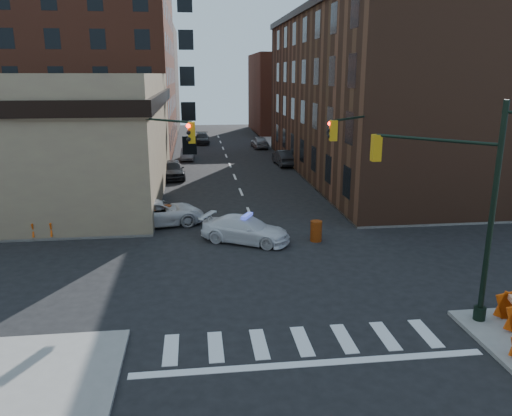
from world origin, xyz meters
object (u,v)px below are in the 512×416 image
object	(u,v)px
barrel_road	(316,231)
barricade_nw_a	(146,218)
pedestrian_a	(145,217)
parked_car_enear	(285,157)
parked_car_wnear	(173,169)
pedestrian_b	(59,220)
barrel_bank	(167,214)
parked_car_wfar	(188,154)
police_car	(246,229)
pickup	(159,213)

from	to	relation	value
barrel_road	barricade_nw_a	xyz separation A→B (m)	(-9.53, 3.59, 0.04)
pedestrian_a	parked_car_enear	bearing A→B (deg)	87.56
parked_car_wnear	pedestrian_b	world-z (taller)	pedestrian_b
barrel_road	barrel_bank	size ratio (longest dim) A/B	1.06
parked_car_wnear	pedestrian_b	bearing A→B (deg)	-116.31
parked_car_wfar	pedestrian_b	bearing A→B (deg)	-102.31
police_car	barrel_road	distance (m)	3.91
pickup	parked_car_wfar	distance (m)	24.29
police_car	barricade_nw_a	bearing A→B (deg)	87.33
parked_car_wnear	parked_car_wfar	world-z (taller)	parked_car_wnear
parked_car_wfar	barricade_nw_a	world-z (taller)	parked_car_wfar
parked_car_enear	barricade_nw_a	xyz separation A→B (m)	(-12.00, -20.05, -0.18)
parked_car_wnear	barrel_road	xyz separation A→B (m)	(8.53, -18.41, -0.23)
pedestrian_b	barrel_road	world-z (taller)	pedestrian_b
police_car	pedestrian_a	distance (m)	6.10
parked_car_enear	barrel_bank	xyz separation A→B (m)	(-10.83, -18.99, -0.25)
parked_car_enear	barrel_road	distance (m)	23.77
parked_car_wnear	barrel_bank	distance (m)	13.77
parked_car_enear	barrel_road	xyz separation A→B (m)	(-2.47, -23.64, -0.22)
police_car	pickup	distance (m)	6.26
police_car	pedestrian_a	size ratio (longest dim) A/B	3.03
police_car	barricade_nw_a	world-z (taller)	police_car
parked_car_wfar	barricade_nw_a	bearing A→B (deg)	-92.61
parked_car_enear	barrel_bank	bearing A→B (deg)	57.30
parked_car_wnear	pedestrian_b	xyz separation A→B (m)	(-5.68, -16.11, 0.27)
barrel_road	pedestrian_b	bearing A→B (deg)	170.79
pickup	barrel_bank	distance (m)	0.71
police_car	pedestrian_b	world-z (taller)	pedestrian_b
parked_car_wfar	parked_car_enear	size ratio (longest dim) A/B	0.81
parked_car_enear	barrel_bank	size ratio (longest dim) A/B	4.45
barrel_road	barricade_nw_a	world-z (taller)	barrel_road
pedestrian_b	barricade_nw_a	distance (m)	4.88
pedestrian_a	barricade_nw_a	distance (m)	1.02
parked_car_wfar	pedestrian_a	size ratio (longest dim) A/B	2.40
pedestrian_a	barrel_road	xyz separation A→B (m)	(9.53, -2.64, -0.39)
barrel_road	barricade_nw_a	size ratio (longest dim) A/B	0.93
police_car	parked_car_enear	size ratio (longest dim) A/B	1.02
parked_car_wfar	barrel_bank	size ratio (longest dim) A/B	3.62
parked_car_wnear	police_car	bearing A→B (deg)	-82.51
parked_car_enear	pedestrian_a	distance (m)	24.19
parked_car_wnear	pickup	bearing A→B (deg)	-98.08
parked_car_enear	pedestrian_a	world-z (taller)	pedestrian_a
pickup	parked_car_enear	size ratio (longest dim) A/B	1.14
parked_car_wfar	police_car	bearing A→B (deg)	-80.56
parked_car_enear	pedestrian_a	xyz separation A→B (m)	(-12.00, -21.01, 0.17)
parked_car_wnear	parked_car_wfar	bearing A→B (deg)	76.12
pedestrian_a	barricade_nw_a	size ratio (longest dim) A/B	1.31
parked_car_wnear	barrel_road	bearing A→B (deg)	-72.03
pickup	barrel_road	world-z (taller)	pickup
police_car	pedestrian_b	bearing A→B (deg)	106.60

